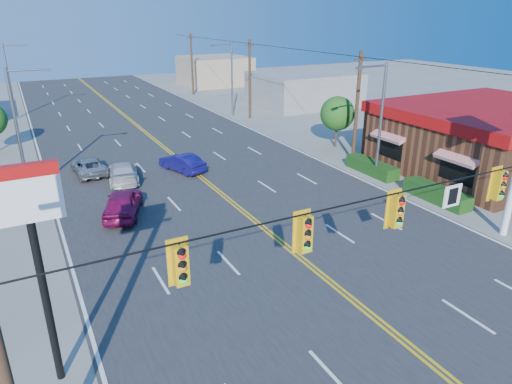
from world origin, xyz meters
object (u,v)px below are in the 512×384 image
car_white (123,173)px  car_blue (182,163)px  car_silver (89,167)px  pizza_hut_sign (33,233)px  signal_span (420,220)px  kfc (489,137)px  car_magenta (123,204)px

car_white → car_blue: bearing=-166.9°
car_blue → car_silver: 6.69m
car_white → pizza_hut_sign: bearing=81.6°
signal_span → car_white: signal_span is taller
car_blue → car_white: (-4.33, -0.21, 0.03)m
car_white → car_silver: size_ratio=1.07×
signal_span → kfc: 23.47m
pizza_hut_sign → car_silver: size_ratio=1.56×
car_white → signal_span: bearing=113.3°
car_blue → car_white: bearing=-16.6°
car_blue → pizza_hut_sign: bearing=40.5°
car_white → car_silver: bearing=-45.5°
car_blue → car_silver: size_ratio=0.91×
signal_span → car_blue: signal_span is taller
car_magenta → car_silver: 8.52m
car_magenta → car_blue: bearing=-112.4°
signal_span → car_silver: signal_span is taller
car_magenta → car_blue: car_magenta is taller
kfc → car_blue: bearing=154.8°
car_magenta → car_silver: bearing=-65.2°
signal_span → car_white: size_ratio=5.16×
signal_span → car_silver: 25.54m
pizza_hut_sign → car_silver: (4.11, 20.25, -4.57)m
car_magenta → car_silver: (-0.56, 8.50, -0.16)m
car_magenta → car_silver: size_ratio=1.03×
kfc → pizza_hut_sign: 32.04m
pizza_hut_sign → car_silver: bearing=78.5°
kfc → signal_span: bearing=-149.1°
signal_span → car_silver: (-6.77, 24.25, -4.27)m
kfc → car_white: 26.74m
car_magenta → car_blue: (5.63, 5.96, -0.11)m
car_blue → signal_span: bearing=72.2°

